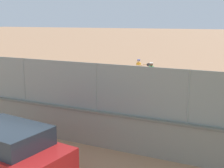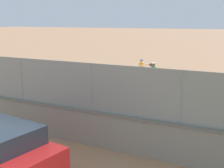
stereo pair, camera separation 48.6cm
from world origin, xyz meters
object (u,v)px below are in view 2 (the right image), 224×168
at_px(sports_ball, 127,80).
at_px(courtside_bench, 172,124).
at_px(player_near_wall_returning, 148,88).
at_px(player_crossing_court, 153,73).
at_px(player_at_service_line, 142,68).

distance_m(sports_ball, courtside_bench, 10.89).
bearing_deg(courtside_bench, player_near_wall_returning, -57.05).
xyz_separation_m(player_near_wall_returning, courtside_bench, (-2.13, 3.28, -0.55)).
bearing_deg(player_near_wall_returning, player_crossing_court, -74.96).
bearing_deg(courtside_bench, sports_ball, -58.16).
distance_m(player_at_service_line, sports_ball, 1.36).
bearing_deg(player_at_service_line, sports_ball, 37.72).
bearing_deg(sports_ball, player_crossing_court, 158.25).
height_order(player_at_service_line, sports_ball, player_at_service_line).
xyz_separation_m(player_at_service_line, courtside_bench, (-4.89, 9.91, -0.45)).
relative_size(player_at_service_line, player_crossing_court, 0.97).
bearing_deg(player_near_wall_returning, sports_ball, -58.78).
bearing_deg(player_near_wall_returning, courtside_bench, 122.95).
distance_m(player_crossing_court, player_near_wall_returning, 5.25).
height_order(player_at_service_line, player_near_wall_returning, player_near_wall_returning).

